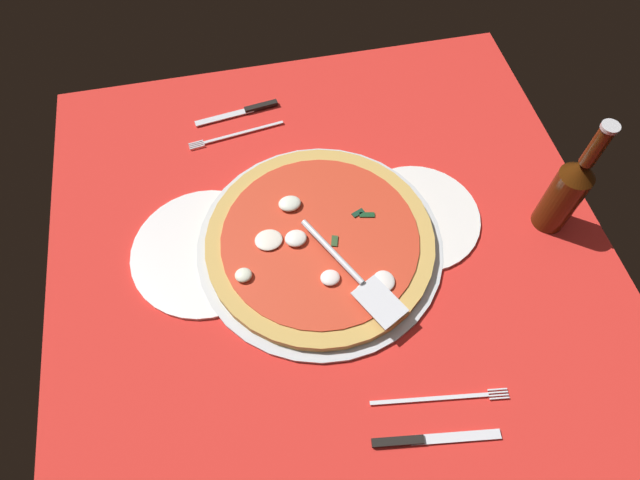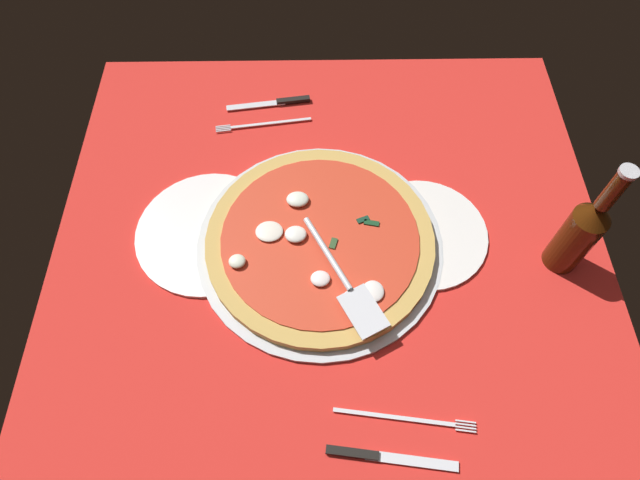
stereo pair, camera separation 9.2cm
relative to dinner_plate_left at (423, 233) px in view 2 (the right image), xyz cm
name	(u,v)px [view 2 (the right image)]	position (x,y,z in cm)	size (l,w,h in cm)	color
ground_plane	(330,251)	(16.68, 2.90, -1.00)	(97.58, 97.58, 0.80)	red
checker_pattern	(330,250)	(16.68, 2.90, -0.55)	(97.58, 97.58, 0.10)	silver
pizza_pan	(320,244)	(18.42, 2.05, 0.03)	(43.18, 43.18, 1.05)	silver
dinner_plate_left	(423,233)	(0.00, 0.00, 0.00)	(22.92, 22.92, 1.00)	white
dinner_plate_right	(208,232)	(38.37, -0.75, 0.00)	(25.80, 25.80, 1.00)	white
pizza	(320,240)	(18.51, 2.12, 1.55)	(39.81, 39.81, 3.34)	tan
pizza_server	(343,278)	(14.85, 10.90, 4.24)	(13.49, 22.03, 1.00)	silver
place_setting_near	(270,114)	(28.30, -29.59, -0.15)	(20.62, 14.59, 1.40)	white
place_setting_far	(391,439)	(8.51, 34.80, -0.14)	(22.17, 14.98, 1.40)	white
beer_bottle	(580,232)	(-23.03, 5.58, 8.91)	(5.78, 5.78, 25.11)	#3F1C07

